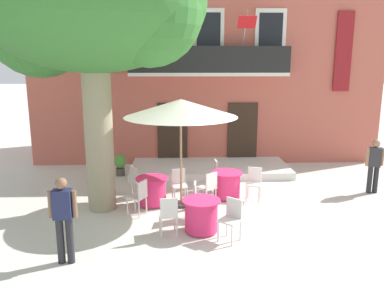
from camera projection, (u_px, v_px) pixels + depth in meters
ground_plane at (245, 215)px, 9.60m from camera, size 120.00×120.00×0.00m
building_facade at (204, 62)px, 15.62m from camera, size 13.00×5.09×7.50m
entrance_step_platform at (210, 168)px, 13.34m from camera, size 5.43×2.24×0.25m
plane_tree at (89, 10)px, 9.04m from camera, size 5.58×4.90×6.75m
cafe_table_near_tree at (201, 215)px, 8.58m from camera, size 0.86×0.86×0.76m
cafe_chair_near_tree_0 at (168, 213)px, 8.34m from camera, size 0.46×0.46×0.91m
cafe_chair_near_tree_1 at (232, 217)px, 8.16m from camera, size 0.56×0.56×0.91m
cafe_chair_near_tree_2 at (199, 198)px, 9.29m from camera, size 0.44×0.44×0.91m
cafe_table_middle at (152, 191)px, 10.21m from camera, size 0.86×0.86×0.76m
cafe_chair_middle_0 at (179, 183)px, 10.40m from camera, size 0.46×0.46×0.91m
cafe_chair_middle_1 at (137, 179)px, 10.75m from camera, size 0.55×0.55×0.91m
cafe_chair_middle_2 at (139, 195)px, 9.48m from camera, size 0.54×0.54×0.91m
cafe_table_front at (227, 185)px, 10.72m from camera, size 0.86×0.86×0.76m
cafe_chair_front_0 at (209, 186)px, 10.17m from camera, size 0.56×0.56×0.91m
cafe_chair_front_1 at (254, 181)px, 10.56m from camera, size 0.51×0.51×0.91m
cafe_chair_front_2 at (219, 173)px, 11.41m from camera, size 0.43×0.43×0.91m
cafe_umbrella at (181, 108)px, 9.66m from camera, size 2.90×2.90×2.85m
ground_planter_left at (120, 164)px, 12.89m from camera, size 0.38×0.38×0.73m
pedestrian_near_entrance at (374, 163)px, 11.04m from camera, size 0.53×0.36×1.60m
pedestrian_mid_plaza at (63, 216)px, 7.12m from camera, size 0.53×0.22×1.70m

